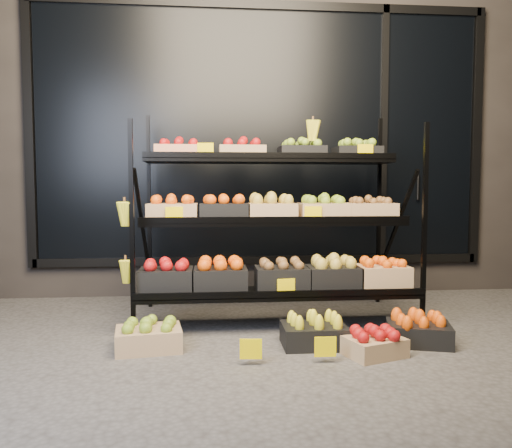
{
  "coord_description": "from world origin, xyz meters",
  "views": [
    {
      "loc": [
        -0.49,
        -3.24,
        1.03
      ],
      "look_at": [
        -0.15,
        0.55,
        0.76
      ],
      "focal_mm": 35.0,
      "sensor_mm": 36.0,
      "label": 1
    }
  ],
  "objects": [
    {
      "name": "ground",
      "position": [
        0.0,
        0.0,
        0.0
      ],
      "size": [
        24.0,
        24.0,
        0.0
      ],
      "primitive_type": "plane",
      "color": "#514F4C",
      "rests_on": "ground"
    },
    {
      "name": "building",
      "position": [
        0.0,
        2.59,
        1.75
      ],
      "size": [
        6.0,
        2.08,
        3.5
      ],
      "color": "#2D2826",
      "rests_on": "ground"
    },
    {
      "name": "display_rack",
      "position": [
        -0.01,
        0.6,
        0.79
      ],
      "size": [
        2.18,
        1.02,
        1.71
      ],
      "color": "black",
      "rests_on": "ground"
    },
    {
      "name": "tag_floor_a",
      "position": [
        -0.27,
        -0.4,
        0.06
      ],
      "size": [
        0.13,
        0.01,
        0.12
      ],
      "primitive_type": "cube",
      "color": "#E5C800",
      "rests_on": "ground"
    },
    {
      "name": "tag_floor_b",
      "position": [
        0.18,
        -0.4,
        0.06
      ],
      "size": [
        0.13,
        0.01,
        0.12
      ],
      "primitive_type": "cube",
      "color": "#E5C800",
      "rests_on": "ground"
    },
    {
      "name": "floor_crate_left",
      "position": [
        -0.9,
        -0.05,
        0.1
      ],
      "size": [
        0.45,
        0.36,
        0.21
      ],
      "rotation": [
        0.0,
        0.0,
        0.14
      ],
      "color": "tan",
      "rests_on": "ground"
    },
    {
      "name": "floor_crate_midleft",
      "position": [
        0.18,
        -0.07,
        0.1
      ],
      "size": [
        0.42,
        0.31,
        0.21
      ],
      "rotation": [
        0.0,
        0.0,
        -0.01
      ],
      "color": "black",
      "rests_on": "ground"
    },
    {
      "name": "floor_crate_midright",
      "position": [
        0.51,
        -0.3,
        0.08
      ],
      "size": [
        0.4,
        0.35,
        0.18
      ],
      "rotation": [
        0.0,
        0.0,
        0.34
      ],
      "color": "tan",
      "rests_on": "ground"
    },
    {
      "name": "floor_crate_right",
      "position": [
        0.88,
        -0.09,
        0.1
      ],
      "size": [
        0.47,
        0.4,
        0.2
      ],
      "rotation": [
        0.0,
        0.0,
        -0.29
      ],
      "color": "black",
      "rests_on": "ground"
    }
  ]
}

